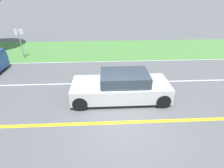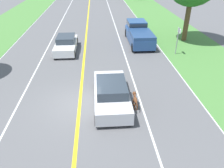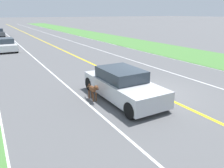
{
  "view_description": "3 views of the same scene",
  "coord_description": "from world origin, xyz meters",
  "px_view_note": "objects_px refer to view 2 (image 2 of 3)",
  "views": [
    {
      "loc": [
        -5.52,
        0.76,
        4.79
      ],
      "look_at": [
        1.69,
        0.38,
        0.89
      ],
      "focal_mm": 28.0,
      "sensor_mm": 36.0,
      "label": 1
    },
    {
      "loc": [
        1.08,
        -10.43,
        7.16
      ],
      "look_at": [
        1.9,
        0.62,
        0.85
      ],
      "focal_mm": 35.0,
      "sensor_mm": 36.0,
      "label": 2
    },
    {
      "loc": [
        6.97,
        8.0,
        3.85
      ],
      "look_at": [
        2.59,
        0.3,
        0.95
      ],
      "focal_mm": 35.0,
      "sensor_mm": 36.0,
      "label": 3
    }
  ],
  "objects_px": {
    "ego_car": "(111,93)",
    "pickup_truck": "(139,33)",
    "street_sign": "(178,38)",
    "oncoming_car": "(66,44)",
    "dog": "(135,99)"
  },
  "relations": [
    {
      "from": "ego_car",
      "to": "pickup_truck",
      "type": "height_order",
      "value": "pickup_truck"
    },
    {
      "from": "street_sign",
      "to": "ego_car",
      "type": "bearing_deg",
      "value": -131.04
    },
    {
      "from": "pickup_truck",
      "to": "oncoming_car",
      "type": "height_order",
      "value": "pickup_truck"
    },
    {
      "from": "oncoming_car",
      "to": "street_sign",
      "type": "distance_m",
      "value": 9.72
    },
    {
      "from": "dog",
      "to": "oncoming_car",
      "type": "bearing_deg",
      "value": 116.66
    },
    {
      "from": "pickup_truck",
      "to": "street_sign",
      "type": "xyz_separation_m",
      "value": [
        2.69,
        -3.4,
        0.55
      ]
    },
    {
      "from": "ego_car",
      "to": "pickup_truck",
      "type": "distance_m",
      "value": 11.0
    },
    {
      "from": "dog",
      "to": "street_sign",
      "type": "bearing_deg",
      "value": 56.36
    },
    {
      "from": "pickup_truck",
      "to": "street_sign",
      "type": "height_order",
      "value": "street_sign"
    },
    {
      "from": "dog",
      "to": "pickup_truck",
      "type": "bearing_deg",
      "value": 77.98
    },
    {
      "from": "oncoming_car",
      "to": "pickup_truck",
      "type": "bearing_deg",
      "value": -164.84
    },
    {
      "from": "pickup_truck",
      "to": "ego_car",
      "type": "bearing_deg",
      "value": -108.25
    },
    {
      "from": "street_sign",
      "to": "pickup_truck",
      "type": "bearing_deg",
      "value": 128.28
    },
    {
      "from": "ego_car",
      "to": "street_sign",
      "type": "xyz_separation_m",
      "value": [
        6.13,
        7.04,
        0.81
      ]
    },
    {
      "from": "ego_car",
      "to": "pickup_truck",
      "type": "xyz_separation_m",
      "value": [
        3.44,
        10.44,
        0.26
      ]
    }
  ]
}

